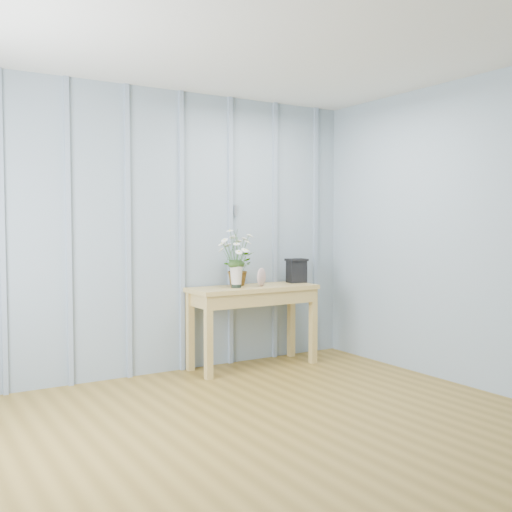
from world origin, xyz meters
TOP-DOWN VIEW (x-y plane):
  - ground at (0.00, 0.00)m, footprint 4.50×4.50m
  - room_shell at (0.00, 0.92)m, footprint 4.00×4.50m
  - sideboard at (0.85, 1.99)m, footprint 1.20×0.45m
  - daisy_vase at (0.66, 1.96)m, footprint 0.39×0.29m
  - spider_plant at (0.77, 2.14)m, footprint 0.35×0.33m
  - felt_disc_vessel at (0.91, 1.94)m, footprint 0.17×0.14m
  - carved_box at (1.38, 2.05)m, footprint 0.21×0.17m

SIDE VIEW (x-z plane):
  - ground at x=0.00m, z-range 0.00..0.00m
  - sideboard at x=0.85m, z-range 0.26..1.01m
  - felt_disc_vessel at x=0.91m, z-range 0.75..0.92m
  - carved_box at x=1.38m, z-range 0.75..0.99m
  - spider_plant at x=0.77m, z-range 0.75..1.06m
  - daisy_vase at x=0.66m, z-range 0.82..1.37m
  - room_shell at x=0.00m, z-range 0.74..3.24m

